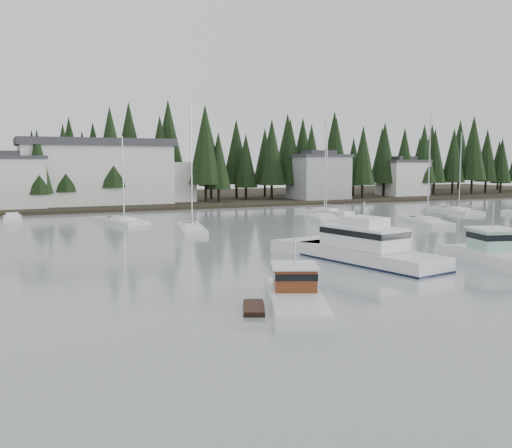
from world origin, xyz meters
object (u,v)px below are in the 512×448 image
at_px(house_east_b, 403,177).
at_px(lobster_boat_brown, 295,299).
at_px(house_west, 14,181).
at_px(sailboat_3, 459,212).
at_px(lobster_boat_teal, 503,257).
at_px(sailboat_0, 427,223).
at_px(house_east_a, 319,176).
at_px(harbor_inn, 109,172).
at_px(sailboat_6, 192,230).
at_px(sailboat_1, 324,220).
at_px(cabin_cruiser_center, 367,252).
at_px(runabout_3, 13,220).
at_px(runabout_1, 381,235).
at_px(sailboat_4, 326,213).
at_px(sailboat_5, 124,223).

bearing_deg(house_east_b, lobster_boat_brown, -132.67).
height_order(house_west, sailboat_3, sailboat_3).
xyz_separation_m(house_west, house_east_b, (76.00, 1.00, -0.25)).
relative_size(lobster_boat_brown, lobster_boat_teal, 0.87).
bearing_deg(house_east_b, sailboat_0, -126.19).
xyz_separation_m(house_east_a, sailboat_3, (6.31, -30.00, -4.85)).
bearing_deg(harbor_inn, sailboat_6, -88.03).
bearing_deg(house_west, sailboat_1, -42.08).
height_order(house_west, house_east_a, house_east_a).
height_order(cabin_cruiser_center, lobster_boat_teal, cabin_cruiser_center).
relative_size(sailboat_1, runabout_3, 2.18).
bearing_deg(sailboat_6, runabout_1, -114.30).
bearing_deg(cabin_cruiser_center, house_west, 9.78).
height_order(sailboat_6, runabout_3, sailboat_6).
bearing_deg(sailboat_6, cabin_cruiser_center, -153.57).
bearing_deg(harbor_inn, sailboat_4, -45.83).
distance_m(lobster_boat_brown, sailboat_5, 45.02).
bearing_deg(runabout_3, sailboat_6, -137.76).
bearing_deg(lobster_boat_brown, cabin_cruiser_center, -26.56).
xyz_separation_m(house_east_a, lobster_boat_teal, (-23.89, -64.85, -4.30)).
bearing_deg(cabin_cruiser_center, sailboat_6, 2.74).
bearing_deg(harbor_inn, house_west, -167.48).
distance_m(sailboat_4, sailboat_5, 30.05).
bearing_deg(sailboat_1, sailboat_6, 119.91).
bearing_deg(sailboat_4, lobster_boat_brown, 129.46).
xyz_separation_m(house_east_a, runabout_3, (-54.94, -15.07, -4.77)).
relative_size(house_east_b, lobster_boat_teal, 1.00).
bearing_deg(sailboat_6, lobster_boat_teal, -141.58).
relative_size(house_east_b, runabout_3, 1.49).
xyz_separation_m(house_east_b, sailboat_0, (-30.89, -42.23, -4.34)).
xyz_separation_m(sailboat_1, sailboat_4, (5.63, 8.50, -0.01)).
bearing_deg(sailboat_1, sailboat_0, -115.40).
bearing_deg(sailboat_5, lobster_boat_brown, 167.07).
relative_size(sailboat_4, sailboat_6, 0.92).
height_order(harbor_inn, lobster_boat_brown, harbor_inn).
xyz_separation_m(sailboat_3, sailboat_4, (-18.85, 7.15, 0.02)).
bearing_deg(runabout_1, house_east_b, -45.64).
bearing_deg(lobster_boat_brown, sailboat_6, 14.07).
bearing_deg(house_west, house_east_b, 0.75).
relative_size(house_east_a, sailboat_6, 0.75).
height_order(lobster_boat_brown, sailboat_6, sailboat_6).
bearing_deg(sailboat_3, house_east_b, -7.40).
height_order(house_east_b, sailboat_5, sailboat_5).
height_order(cabin_cruiser_center, runabout_3, cabin_cruiser_center).
xyz_separation_m(lobster_boat_teal, sailboat_1, (5.72, 33.51, -0.52)).
distance_m(house_west, harbor_inn, 15.45).
height_order(lobster_boat_teal, sailboat_4, sailboat_4).
bearing_deg(harbor_inn, cabin_cruiser_center, -83.82).
xyz_separation_m(house_west, sailboat_1, (35.82, -32.35, -4.57)).
bearing_deg(lobster_boat_brown, runabout_3, 35.97).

